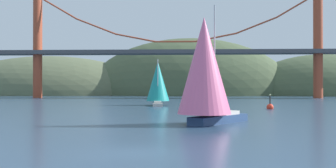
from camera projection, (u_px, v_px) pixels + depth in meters
ground_plane at (137, 153)px, 20.18m from camera, size 360.00×360.00×0.00m
headland_left at (49, 95)px, 157.40m from camera, size 88.84×44.00×32.95m
headland_right at (323, 95)px, 152.49m from camera, size 66.68×44.00×33.68m
headland_center at (190, 95)px, 154.84m from camera, size 87.00×44.00×47.46m
suspension_bridge at (176, 50)px, 115.19m from camera, size 123.49×6.00×32.48m
sailboat_pink_spinnaker at (205, 68)px, 34.91m from camera, size 8.40×9.26×11.61m
sailboat_teal_sail at (158, 82)px, 70.56m from camera, size 4.64×7.26×8.73m
channel_buoy at (270, 107)px, 58.93m from camera, size 1.10×1.10×2.64m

